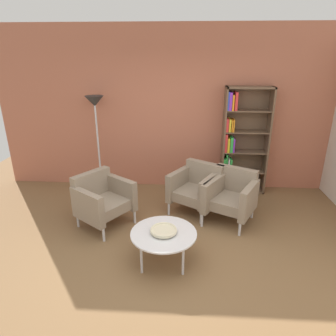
{
  "coord_description": "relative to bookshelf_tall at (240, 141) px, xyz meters",
  "views": [
    {
      "loc": [
        0.22,
        -2.93,
        2.4
      ],
      "look_at": [
        -0.01,
        0.84,
        0.95
      ],
      "focal_mm": 31.8,
      "sensor_mm": 36.0,
      "label": 1
    }
  ],
  "objects": [
    {
      "name": "ground_plane",
      "position": [
        -1.2,
        -2.25,
        -0.95
      ],
      "size": [
        8.32,
        8.32,
        0.0
      ],
      "primitive_type": "plane",
      "color": "brown"
    },
    {
      "name": "brick_back_panel",
      "position": [
        -1.2,
        0.21,
        0.5
      ],
      "size": [
        6.4,
        0.12,
        2.9
      ],
      "primitive_type": "cube",
      "color": "#B2664C",
      "rests_on": "ground_plane"
    },
    {
      "name": "bookshelf_tall",
      "position": [
        0.0,
        0.0,
        0.0
      ],
      "size": [
        0.8,
        0.3,
        1.9
      ],
      "color": "brown",
      "rests_on": "ground_plane"
    },
    {
      "name": "coffee_table_low",
      "position": [
        -1.21,
        -2.14,
        -0.58
      ],
      "size": [
        0.8,
        0.8,
        0.4
      ],
      "color": "silver",
      "rests_on": "ground_plane"
    },
    {
      "name": "decorative_bowl",
      "position": [
        -1.21,
        -2.14,
        -0.52
      ],
      "size": [
        0.32,
        0.32,
        0.05
      ],
      "color": "beige",
      "rests_on": "coffee_table_low"
    },
    {
      "name": "armchair_near_window",
      "position": [
        -0.77,
        -0.87,
        -0.54
      ],
      "size": [
        0.94,
        0.92,
        0.78
      ],
      "rotation": [
        0.0,
        0.0,
        -0.56
      ],
      "color": "gray",
      "rests_on": "ground_plane"
    },
    {
      "name": "armchair_by_bookshelf",
      "position": [
        -2.18,
        -1.33,
        -0.54
      ],
      "size": [
        0.93,
        0.95,
        0.78
      ],
      "rotation": [
        0.0,
        0.0,
        0.95
      ],
      "color": "gray",
      "rests_on": "ground_plane"
    },
    {
      "name": "armchair_corner_red",
      "position": [
        -0.28,
        -1.08,
        -0.54
      ],
      "size": [
        0.93,
        0.9,
        0.78
      ],
      "rotation": [
        0.0,
        0.0,
        -0.5
      ],
      "color": "gray",
      "rests_on": "ground_plane"
    },
    {
      "name": "floor_lamp_torchiere",
      "position": [
        -2.54,
        -0.12,
        0.5
      ],
      "size": [
        0.32,
        0.32,
        1.74
      ],
      "color": "silver",
      "rests_on": "ground_plane"
    }
  ]
}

